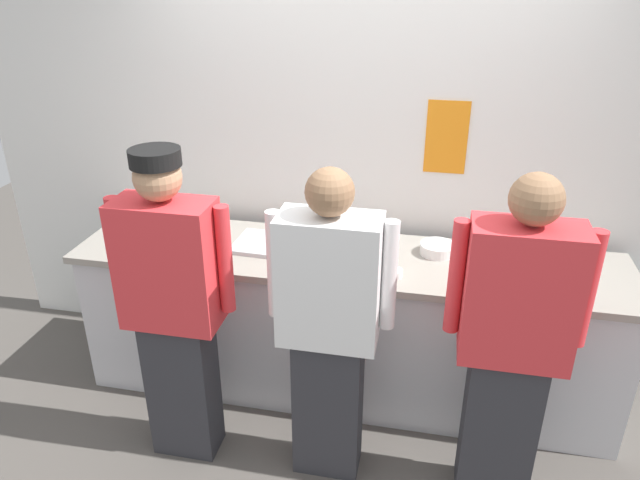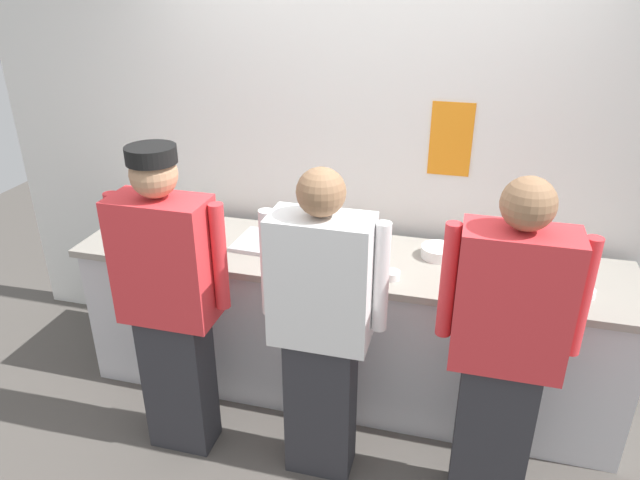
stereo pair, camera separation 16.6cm
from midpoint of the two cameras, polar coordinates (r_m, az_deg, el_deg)
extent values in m
plane|color=#514C47|center=(3.49, 2.40, -17.58)|extent=(9.00, 9.00, 0.00)
cube|color=white|center=(3.53, 5.83, 8.34)|extent=(4.81, 0.10, 2.70)
cube|color=orange|center=(3.40, 13.95, 9.41)|extent=(0.23, 0.01, 0.41)
cube|color=silver|center=(3.50, 3.86, -8.46)|extent=(3.01, 0.63, 0.86)
cube|color=gray|center=(3.27, 4.08, -1.90)|extent=(3.07, 0.68, 0.04)
cube|color=#2D2D33|center=(3.22, -11.95, -13.21)|extent=(0.33, 0.20, 0.79)
cube|color=red|center=(2.84, -13.21, -1.95)|extent=(0.46, 0.24, 0.63)
cylinder|color=red|center=(2.99, -17.45, -0.43)|extent=(0.07, 0.07, 0.53)
cylinder|color=red|center=(2.75, -7.99, -1.69)|extent=(0.07, 0.07, 0.53)
sphere|color=tan|center=(2.68, -14.11, 6.16)|extent=(0.21, 0.21, 0.21)
cylinder|color=black|center=(2.65, -14.31, 8.01)|extent=(0.22, 0.22, 0.07)
cube|color=#2D2D33|center=(3.03, 1.72, -15.60)|extent=(0.33, 0.20, 0.78)
cube|color=white|center=(2.62, 1.92, -3.98)|extent=(0.46, 0.24, 0.62)
cylinder|color=white|center=(2.70, -3.31, -2.30)|extent=(0.07, 0.07, 0.53)
cylinder|color=white|center=(2.60, 7.78, -3.67)|extent=(0.07, 0.07, 0.53)
sphere|color=#8C6647|center=(2.44, 2.06, 4.64)|extent=(0.21, 0.21, 0.21)
cube|color=#2D2D33|center=(3.00, 17.85, -17.34)|extent=(0.33, 0.20, 0.80)
cube|color=red|center=(2.59, 19.93, -5.54)|extent=(0.46, 0.24, 0.63)
cylinder|color=red|center=(2.59, 14.12, -3.88)|extent=(0.07, 0.07, 0.54)
cylinder|color=red|center=(2.65, 25.71, -5.07)|extent=(0.07, 0.07, 0.54)
sphere|color=#8C6647|center=(2.41, 21.42, 3.26)|extent=(0.22, 0.22, 0.22)
cylinder|color=white|center=(3.36, 4.54, -0.63)|extent=(0.19, 0.19, 0.01)
cylinder|color=white|center=(3.36, 4.54, -0.45)|extent=(0.19, 0.19, 0.01)
cylinder|color=white|center=(3.35, 4.55, -0.26)|extent=(0.19, 0.19, 0.01)
cylinder|color=white|center=(3.35, 4.56, -0.08)|extent=(0.19, 0.19, 0.01)
cylinder|color=white|center=(3.34, 4.56, 0.11)|extent=(0.19, 0.19, 0.01)
cylinder|color=white|center=(3.33, 4.57, 0.29)|extent=(0.19, 0.19, 0.01)
cylinder|color=white|center=(3.33, 12.79, -1.50)|extent=(0.19, 0.19, 0.01)
cylinder|color=white|center=(3.32, 12.81, -1.32)|extent=(0.19, 0.19, 0.01)
cylinder|color=white|center=(3.32, 12.83, -1.13)|extent=(0.19, 0.19, 0.01)
cylinder|color=white|center=(3.31, 12.85, -0.95)|extent=(0.19, 0.19, 0.01)
cylinder|color=white|center=(3.31, 12.87, -0.76)|extent=(0.19, 0.19, 0.01)
cylinder|color=#B7BABF|center=(3.56, -13.28, 1.19)|extent=(0.31, 0.31, 0.11)
cube|color=#B7BABF|center=(3.38, -3.06, -0.34)|extent=(0.45, 0.34, 0.02)
cylinder|color=#56A333|center=(3.33, -10.86, 0.23)|extent=(0.06, 0.06, 0.17)
cone|color=#56A333|center=(3.29, -11.01, 1.84)|extent=(0.05, 0.05, 0.04)
cylinder|color=orange|center=(3.15, 0.18, -0.96)|extent=(0.05, 0.05, 0.15)
cone|color=orange|center=(3.11, 0.18, 0.59)|extent=(0.05, 0.05, 0.04)
cylinder|color=white|center=(3.05, 8.53, -3.39)|extent=(0.09, 0.09, 0.04)
cylinder|color=#5B932D|center=(3.05, 8.55, -3.15)|extent=(0.07, 0.07, 0.01)
cylinder|color=white|center=(3.17, 25.80, -4.69)|extent=(0.08, 0.08, 0.04)
cylinder|color=#5B932D|center=(3.16, 25.85, -4.45)|extent=(0.07, 0.07, 0.01)
cylinder|color=white|center=(3.24, 15.98, -2.41)|extent=(0.09, 0.09, 0.04)
cylinder|color=#5B932D|center=(3.23, 16.01, -2.19)|extent=(0.07, 0.07, 0.01)
cylinder|color=white|center=(3.55, -17.03, 0.02)|extent=(0.10, 0.10, 0.04)
cylinder|color=#5B932D|center=(3.54, -17.06, 0.25)|extent=(0.08, 0.08, 0.01)
camera|label=1|loc=(0.08, -88.53, 0.70)|focal=33.06mm
camera|label=2|loc=(0.08, 91.47, -0.70)|focal=33.06mm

